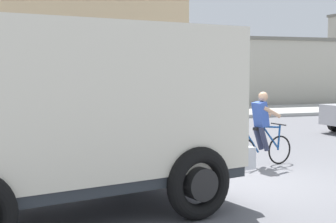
{
  "coord_description": "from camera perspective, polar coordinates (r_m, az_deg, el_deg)",
  "views": [
    {
      "loc": [
        -4.58,
        -9.14,
        2.25
      ],
      "look_at": [
        -0.62,
        2.5,
        1.2
      ],
      "focal_mm": 54.08,
      "sensor_mm": 36.0,
      "label": 1
    }
  ],
  "objects": [
    {
      "name": "ground_plane",
      "position": [
        10.47,
        7.71,
        -7.58
      ],
      "size": [
        120.0,
        120.0,
        0.0
      ],
      "primitive_type": "plane",
      "color": "slate"
    },
    {
      "name": "building_corner_right",
      "position": [
        34.49,
        12.63,
        4.42
      ],
      "size": [
        11.42,
        7.68,
        4.06
      ],
      "color": "#B2AD9E",
      "rests_on": "ground"
    },
    {
      "name": "building_mid_block",
      "position": [
        29.3,
        -10.04,
        6.71
      ],
      "size": [
        10.95,
        7.08,
        6.42
      ],
      "color": "#D1B284",
      "rests_on": "ground"
    },
    {
      "name": "sidewalk_far",
      "position": [
        23.42,
        -7.42,
        -0.46
      ],
      "size": [
        80.0,
        5.0,
        0.16
      ],
      "primitive_type": "cube",
      "color": "#ADADA8",
      "rests_on": "ground"
    },
    {
      "name": "car_red_near",
      "position": [
        16.9,
        -10.64,
        -0.06
      ],
      "size": [
        4.02,
        1.91,
        1.6
      ],
      "color": "#B7B7BC",
      "rests_on": "ground"
    },
    {
      "name": "truck_foreground",
      "position": [
        7.78,
        -11.57,
        0.48
      ],
      "size": [
        5.84,
        3.74,
        2.9
      ],
      "color": "silver",
      "rests_on": "ground"
    },
    {
      "name": "traffic_light_pole",
      "position": [
        11.59,
        1.67,
        3.98
      ],
      "size": [
        0.24,
        0.43,
        3.2
      ],
      "color": "red",
      "rests_on": "ground"
    },
    {
      "name": "cyclist",
      "position": [
        11.77,
        10.57,
        -1.97
      ],
      "size": [
        1.71,
        0.56,
        1.72
      ],
      "color": "black",
      "rests_on": "ground"
    }
  ]
}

